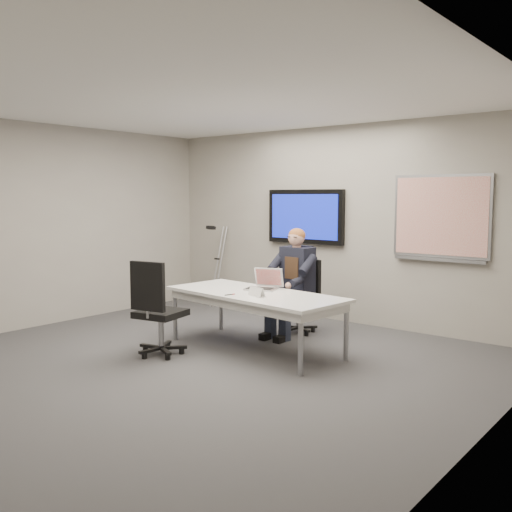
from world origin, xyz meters
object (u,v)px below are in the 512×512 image
Objects in this scene: laptop at (264,284)px; office_chair_far at (301,310)px; office_chair_near at (158,326)px; seated_person at (289,293)px; conference_table at (255,299)px.

office_chair_far is at bearing 70.58° from laptop.
office_chair_far is at bearing -119.28° from office_chair_near.
seated_person is at bearing -70.85° from office_chair_far.
seated_person is at bearing -121.16° from office_chair_near.
office_chair_near is (-0.68, -0.90, -0.26)m from conference_table.
conference_table is 1.08m from office_chair_far.
seated_person reaches higher than office_chair_near.
office_chair_far is 0.90m from laptop.
office_chair_near is 1.37m from laptop.
office_chair_near is 0.79× the size of seated_person.
seated_person is (-0.02, -0.25, 0.26)m from office_chair_far.
seated_person is at bearing 101.24° from conference_table.
office_chair_near is 2.49× the size of laptop.
office_chair_far is (-0.06, 1.04, -0.30)m from conference_table.
office_chair_near is at bearing -137.14° from laptop.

